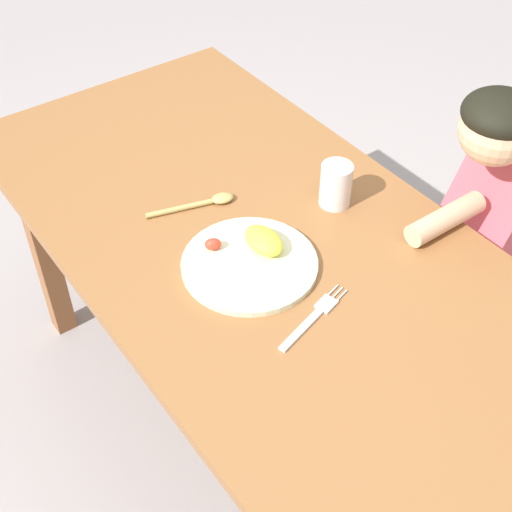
% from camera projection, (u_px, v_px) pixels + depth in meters
% --- Properties ---
extents(ground_plane, '(8.00, 8.00, 0.00)m').
position_uv_depth(ground_plane, '(255.00, 420.00, 2.00)').
color(ground_plane, '#999193').
extents(dining_table, '(1.47, 0.75, 0.71)m').
position_uv_depth(dining_table, '(255.00, 264.00, 1.58)').
color(dining_table, brown).
rests_on(dining_table, ground_plane).
extents(plate, '(0.27, 0.27, 0.05)m').
position_uv_depth(plate, '(252.00, 259.00, 1.43)').
color(plate, beige).
rests_on(plate, dining_table).
extents(fork, '(0.07, 0.20, 0.01)m').
position_uv_depth(fork, '(313.00, 318.00, 1.33)').
color(fork, silver).
rests_on(fork, dining_table).
extents(spoon, '(0.08, 0.20, 0.02)m').
position_uv_depth(spoon, '(204.00, 203.00, 1.57)').
color(spoon, tan).
rests_on(spoon, dining_table).
extents(drinking_cup, '(0.07, 0.07, 0.10)m').
position_uv_depth(drinking_cup, '(336.00, 185.00, 1.55)').
color(drinking_cup, silver).
rests_on(drinking_cup, dining_table).
extents(person, '(0.20, 0.40, 0.99)m').
position_uv_depth(person, '(484.00, 252.00, 1.72)').
color(person, '#40545F').
rests_on(person, ground_plane).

